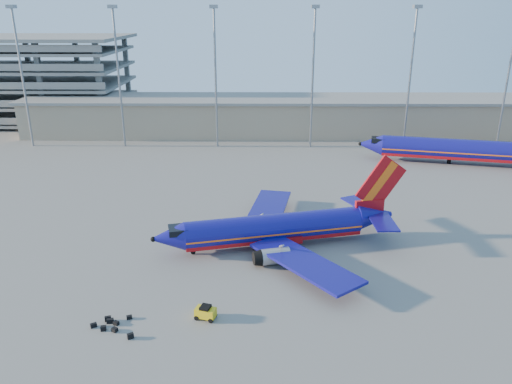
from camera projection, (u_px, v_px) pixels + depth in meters
ground at (227, 238)px, 64.46m from camera, size 220.00×220.00×0.00m
terminal_building at (285, 115)px, 117.33m from camera, size 122.00×16.00×8.50m
parking_garage at (8, 75)px, 130.44m from camera, size 62.00×32.00×21.40m
light_mast_row at (264, 63)px, 101.54m from camera, size 101.60×1.60×28.65m
aircraft_main at (280, 228)px, 61.72m from camera, size 31.63×30.06×10.88m
aircraft_second at (456, 149)px, 94.43m from camera, size 36.59×16.17×12.55m
baggage_tug at (206, 312)px, 47.40m from camera, size 2.19×1.69×1.39m
luggage_pile at (113, 325)px, 46.30m from camera, size 4.49×3.53×0.52m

